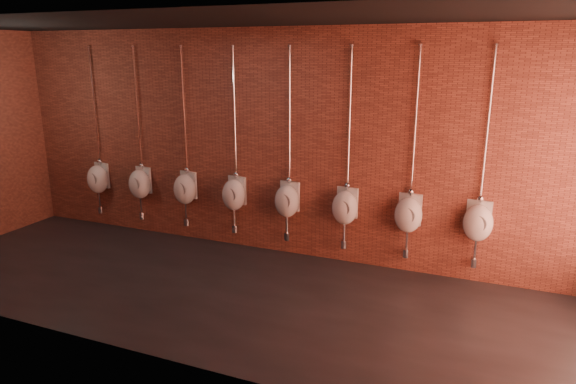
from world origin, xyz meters
name	(u,v)px	position (x,y,z in m)	size (l,w,h in m)	color
ground	(217,290)	(0.00, 0.00, 0.00)	(8.50, 8.50, 0.00)	black
room_shell	(211,129)	(0.00, 0.00, 2.01)	(8.54, 3.04, 3.22)	black
urinal_0	(98,178)	(-3.02, 1.38, 0.85)	(0.40, 0.36, 2.71)	white
urinal_1	(140,183)	(-2.17, 1.38, 0.85)	(0.40, 0.36, 2.71)	white
urinal_2	(185,188)	(-1.32, 1.38, 0.85)	(0.40, 0.36, 2.71)	white
urinal_3	(234,193)	(-0.47, 1.38, 0.85)	(0.40, 0.36, 2.71)	white
urinal_4	(287,199)	(0.38, 1.38, 0.85)	(0.40, 0.36, 2.71)	white
urinal_5	(345,206)	(1.23, 1.38, 0.85)	(0.40, 0.36, 2.71)	white
urinal_6	(409,213)	(2.08, 1.38, 0.85)	(0.40, 0.36, 2.71)	white
urinal_7	(478,221)	(2.93, 1.38, 0.85)	(0.40, 0.36, 2.71)	white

